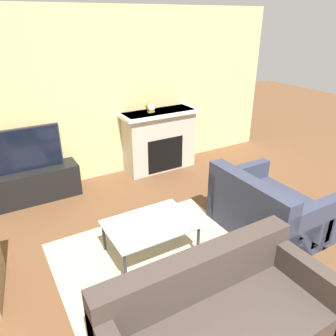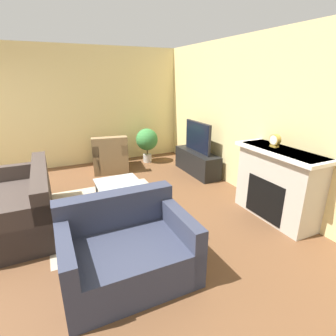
# 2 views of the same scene
# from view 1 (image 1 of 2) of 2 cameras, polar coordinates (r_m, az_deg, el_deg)

# --- Properties ---
(wall_back) EXTENTS (7.81, 0.06, 2.70)m
(wall_back) POSITION_cam_1_polar(r_m,az_deg,el_deg) (5.30, -17.63, 10.94)
(wall_back) COLOR beige
(wall_back) RESTS_ON ground_plane
(area_rug) EXTENTS (2.19, 1.90, 0.00)m
(area_rug) POSITION_cam_1_polar(r_m,az_deg,el_deg) (3.88, -1.77, -15.65)
(area_rug) COLOR #B7A88E
(area_rug) RESTS_ON ground_plane
(fireplace) EXTENTS (1.36, 0.51, 1.06)m
(fireplace) POSITION_cam_1_polar(r_m,az_deg,el_deg) (5.81, -1.54, 5.05)
(fireplace) COLOR #BCB2A3
(fireplace) RESTS_ON ground_plane
(tv_stand) EXTENTS (1.29, 0.41, 0.49)m
(tv_stand) POSITION_cam_1_polar(r_m,az_deg,el_deg) (5.27, -22.20, -2.72)
(tv_stand) COLOR black
(tv_stand) RESTS_ON ground_plane
(tv) EXTENTS (0.92, 0.06, 0.65)m
(tv) POSITION_cam_1_polar(r_m,az_deg,el_deg) (5.05, -23.22, 2.99)
(tv) COLOR #232328
(tv) RESTS_ON tv_stand
(couch_sectional) EXTENTS (1.85, 0.87, 0.82)m
(couch_sectional) POSITION_cam_1_polar(r_m,az_deg,el_deg) (2.91, 8.71, -25.69)
(couch_sectional) COLOR #3D332D
(couch_sectional) RESTS_ON ground_plane
(couch_loveseat) EXTENTS (0.98, 1.32, 0.82)m
(couch_loveseat) POSITION_cam_1_polar(r_m,az_deg,el_deg) (4.36, 16.78, -7.15)
(couch_loveseat) COLOR #33384C
(couch_loveseat) RESTS_ON ground_plane
(coffee_table) EXTENTS (0.99, 0.70, 0.40)m
(coffee_table) POSITION_cam_1_polar(r_m,az_deg,el_deg) (3.78, -3.10, -10.03)
(coffee_table) COLOR #333338
(coffee_table) RESTS_ON ground_plane
(mantel_clock) EXTENTS (0.16, 0.07, 0.19)m
(mantel_clock) POSITION_cam_1_polar(r_m,az_deg,el_deg) (5.56, -3.02, 10.64)
(mantel_clock) COLOR #B79338
(mantel_clock) RESTS_ON fireplace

